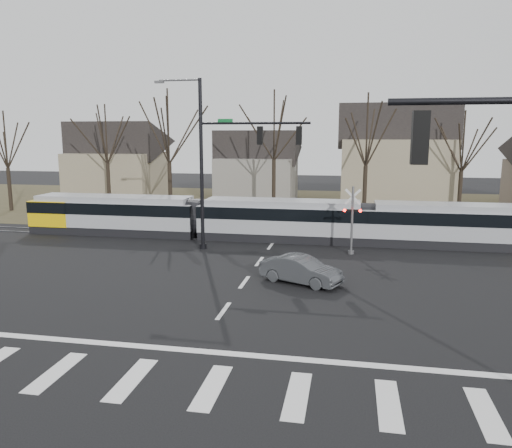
# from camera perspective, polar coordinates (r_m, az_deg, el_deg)

# --- Properties ---
(ground) EXTENTS (140.00, 140.00, 0.00)m
(ground) POSITION_cam_1_polar(r_m,az_deg,el_deg) (18.50, -5.31, -11.96)
(ground) COLOR black
(grass_verge) EXTENTS (140.00, 28.00, 0.01)m
(grass_verge) POSITION_cam_1_polar(r_m,az_deg,el_deg) (49.18, 5.00, 2.04)
(grass_verge) COLOR #38331E
(grass_verge) RESTS_ON ground
(crosswalk) EXTENTS (27.00, 2.60, 0.01)m
(crosswalk) POSITION_cam_1_polar(r_m,az_deg,el_deg) (15.05, -9.70, -17.49)
(crosswalk) COLOR silver
(crosswalk) RESTS_ON ground
(stop_line) EXTENTS (28.00, 0.35, 0.01)m
(stop_line) POSITION_cam_1_polar(r_m,az_deg,el_deg) (16.92, -7.04, -14.17)
(stop_line) COLOR silver
(stop_line) RESTS_ON ground
(lane_dashes) EXTENTS (0.18, 30.00, 0.01)m
(lane_dashes) POSITION_cam_1_polar(r_m,az_deg,el_deg) (33.53, 2.23, -1.77)
(lane_dashes) COLOR silver
(lane_dashes) RESTS_ON ground
(rail_pair) EXTENTS (90.00, 1.52, 0.06)m
(rail_pair) POSITION_cam_1_polar(r_m,az_deg,el_deg) (33.33, 2.18, -1.80)
(rail_pair) COLOR #59595E
(rail_pair) RESTS_ON ground
(tram) EXTENTS (35.47, 2.63, 2.69)m
(tram) POSITION_cam_1_polar(r_m,az_deg,el_deg) (33.22, 2.70, 0.67)
(tram) COLOR gray
(tram) RESTS_ON ground
(sedan) EXTENTS (4.25, 4.93, 1.29)m
(sedan) POSITION_cam_1_polar(r_m,az_deg,el_deg) (23.79, 5.17, -5.24)
(sedan) COLOR #3E4043
(sedan) RESTS_ON ground
(signal_pole_far) EXTENTS (9.28, 0.44, 10.20)m
(signal_pole_far) POSITION_cam_1_polar(r_m,az_deg,el_deg) (29.86, -3.32, 7.77)
(signal_pole_far) COLOR black
(signal_pole_far) RESTS_ON ground
(rail_crossing_signal) EXTENTS (1.08, 0.36, 4.00)m
(rail_crossing_signal) POSITION_cam_1_polar(r_m,az_deg,el_deg) (29.68, 10.91, 0.17)
(rail_crossing_signal) COLOR #59595B
(rail_crossing_signal) RESTS_ON ground
(tree_row) EXTENTS (59.20, 7.20, 10.00)m
(tree_row) POSITION_cam_1_polar(r_m,az_deg,el_deg) (42.58, 6.98, 7.50)
(tree_row) COLOR black
(tree_row) RESTS_ON ground
(house_a) EXTENTS (9.72, 8.64, 8.60)m
(house_a) POSITION_cam_1_polar(r_m,az_deg,el_deg) (56.28, -15.59, 7.30)
(house_a) COLOR gray
(house_a) RESTS_ON ground
(house_b) EXTENTS (8.64, 7.56, 7.65)m
(house_b) POSITION_cam_1_polar(r_m,az_deg,el_deg) (53.44, 0.12, 7.00)
(house_b) COLOR slate
(house_b) RESTS_ON ground
(house_c) EXTENTS (10.80, 8.64, 10.10)m
(house_c) POSITION_cam_1_polar(r_m,az_deg,el_deg) (49.65, 15.70, 7.84)
(house_c) COLOR gray
(house_c) RESTS_ON ground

